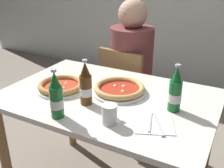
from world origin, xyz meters
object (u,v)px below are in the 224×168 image
object	(u,v)px
chair_behind_table	(127,91)
diner_seated	(131,78)
paper_cup	(109,114)
beer_bottle_center	(56,97)
pizza_margherita_near	(119,89)
napkin_with_cutlery	(154,124)
beer_bottle_left	(86,86)
pizza_marinara_far	(61,86)
beer_bottle_right	(175,92)
dining_table_main	(108,113)

from	to	relation	value
chair_behind_table	diner_seated	distance (m)	0.11
paper_cup	beer_bottle_center	bearing A→B (deg)	-165.22
chair_behind_table	paper_cup	xyz separation A→B (m)	(0.31, -0.86, 0.32)
diner_seated	paper_cup	xyz separation A→B (m)	(0.30, -0.91, 0.21)
pizza_margherita_near	paper_cup	distance (m)	0.34
pizza_margherita_near	beer_bottle_center	xyz separation A→B (m)	(-0.14, -0.39, 0.08)
pizza_margherita_near	napkin_with_cutlery	bearing A→B (deg)	-37.77
napkin_with_cutlery	beer_bottle_left	bearing A→B (deg)	176.59
paper_cup	chair_behind_table	bearing A→B (deg)	109.59
pizza_margherita_near	paper_cup	bearing A→B (deg)	-71.21
diner_seated	napkin_with_cutlery	distance (m)	0.97
pizza_margherita_near	pizza_marinara_far	bearing A→B (deg)	-158.76
pizza_marinara_far	paper_cup	world-z (taller)	paper_cup
beer_bottle_left	beer_bottle_right	bearing A→B (deg)	19.10
pizza_marinara_far	dining_table_main	bearing A→B (deg)	12.20
beer_bottle_center	beer_bottle_right	xyz separation A→B (m)	(0.48, 0.33, 0.00)
chair_behind_table	beer_bottle_left	world-z (taller)	beer_bottle_left
beer_bottle_left	beer_bottle_right	distance (m)	0.46
diner_seated	beer_bottle_center	xyz separation A→B (m)	(0.05, -0.98, 0.27)
chair_behind_table	paper_cup	bearing A→B (deg)	117.53
chair_behind_table	beer_bottle_left	xyz separation A→B (m)	(0.11, -0.75, 0.37)
pizza_marinara_far	beer_bottle_right	distance (m)	0.67
pizza_margherita_near	beer_bottle_center	size ratio (longest dim) A/B	1.30
beer_bottle_center	beer_bottle_left	bearing A→B (deg)	74.48
dining_table_main	paper_cup	size ratio (longest dim) A/B	12.63
pizza_margherita_near	pizza_marinara_far	xyz separation A→B (m)	(-0.32, -0.13, 0.00)
pizza_margherita_near	beer_bottle_left	xyz separation A→B (m)	(-0.09, -0.21, 0.08)
pizza_marinara_far	chair_behind_table	bearing A→B (deg)	79.44
chair_behind_table	beer_bottle_right	xyz separation A→B (m)	(0.54, -0.60, 0.37)
pizza_margherita_near	napkin_with_cutlery	world-z (taller)	pizza_margherita_near
chair_behind_table	beer_bottle_left	size ratio (longest dim) A/B	3.44
chair_behind_table	napkin_with_cutlery	world-z (taller)	chair_behind_table
dining_table_main	pizza_margherita_near	size ratio (longest dim) A/B	3.73
pizza_margherita_near	beer_bottle_left	distance (m)	0.24
dining_table_main	pizza_margherita_near	bearing A→B (deg)	58.18
chair_behind_table	paper_cup	size ratio (longest dim) A/B	8.95
beer_bottle_right	paper_cup	bearing A→B (deg)	-131.20
beer_bottle_right	napkin_with_cutlery	xyz separation A→B (m)	(-0.04, -0.17, -0.10)
dining_table_main	napkin_with_cutlery	bearing A→B (deg)	-26.11
chair_behind_table	beer_bottle_right	size ratio (longest dim) A/B	3.44
napkin_with_cutlery	chair_behind_table	bearing A→B (deg)	122.59
diner_seated	beer_bottle_left	size ratio (longest dim) A/B	4.89
beer_bottle_center	napkin_with_cutlery	distance (m)	0.48
diner_seated	pizza_margherita_near	world-z (taller)	diner_seated
napkin_with_cutlery	pizza_marinara_far	bearing A→B (deg)	170.55
dining_table_main	diner_seated	distance (m)	0.68
beer_bottle_left	napkin_with_cutlery	distance (m)	0.40
beer_bottle_left	beer_bottle_right	size ratio (longest dim) A/B	1.00
beer_bottle_right	pizza_margherita_near	bearing A→B (deg)	170.39
pizza_marinara_far	beer_bottle_left	xyz separation A→B (m)	(0.23, -0.08, 0.08)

